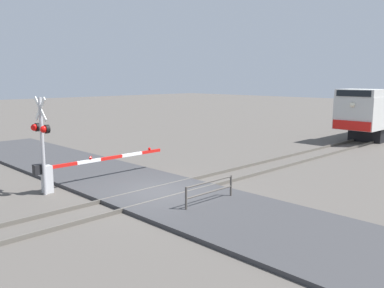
# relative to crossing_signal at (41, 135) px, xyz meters

# --- Properties ---
(ground_plane) EXTENTS (160.00, 160.00, 0.00)m
(ground_plane) POSITION_rel_crossing_signal_xyz_m (3.25, 3.33, -2.42)
(ground_plane) COLOR #514C47
(rail_track_left) EXTENTS (0.08, 80.00, 0.15)m
(rail_track_left) POSITION_rel_crossing_signal_xyz_m (2.53, 3.33, -2.34)
(rail_track_left) COLOR #59544C
(rail_track_left) RESTS_ON ground_plane
(rail_track_right) EXTENTS (0.08, 80.00, 0.15)m
(rail_track_right) POSITION_rel_crossing_signal_xyz_m (3.96, 3.33, -2.34)
(rail_track_right) COLOR #59544C
(rail_track_right) RESTS_ON ground_plane
(road_surface) EXTENTS (36.00, 4.73, 0.15)m
(road_surface) POSITION_rel_crossing_signal_xyz_m (3.25, 3.33, -2.35)
(road_surface) COLOR #38383A
(road_surface) RESTS_ON ground_plane
(crossing_signal) EXTENTS (1.18, 0.33, 3.91)m
(crossing_signal) POSITION_rel_crossing_signal_xyz_m (0.00, 0.00, 0.00)
(crossing_signal) COLOR #ADADB2
(crossing_signal) RESTS_ON ground_plane
(crossing_gate) EXTENTS (0.36, 6.49, 1.24)m
(crossing_gate) POSITION_rel_crossing_signal_xyz_m (-0.22, 1.16, -1.64)
(crossing_gate) COLOR silver
(crossing_gate) RESTS_ON ground_plane
(guard_railing) EXTENTS (0.08, 2.46, 0.95)m
(guard_railing) POSITION_rel_crossing_signal_xyz_m (5.60, 3.66, -1.80)
(guard_railing) COLOR #4C4742
(guard_railing) RESTS_ON ground_plane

